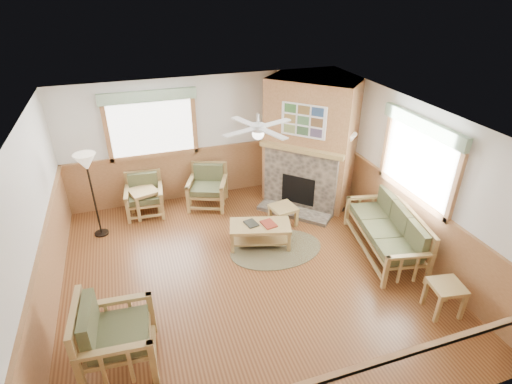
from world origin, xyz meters
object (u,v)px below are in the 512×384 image
object	(u,v)px
armchair_back_left	(144,196)
armchair_back_right	(207,187)
end_table_chairs	(145,202)
sofa	(385,230)
armchair_left	(117,334)
footstool	(283,215)
floor_lamp_left	(93,196)
floor_lamp_right	(342,173)
end_table_sofa	(444,298)
coffee_table	(260,235)

from	to	relation	value
armchair_back_left	armchair_back_right	xyz separation A→B (m)	(1.32, -0.09, 0.02)
armchair_back_left	end_table_chairs	size ratio (longest dim) A/B	1.44
sofa	armchair_left	distance (m)	4.73
footstool	floor_lamp_left	xyz separation A→B (m)	(-3.52, 0.80, 0.65)
armchair_left	footstool	size ratio (longest dim) A/B	2.16
armchair_back_right	floor_lamp_right	size ratio (longest dim) A/B	0.51
armchair_left	end_table_sofa	bearing A→B (deg)	-93.17
end_table_chairs	coffee_table	bearing A→B (deg)	-42.54
armchair_left	end_table_chairs	distance (m)	3.73
armchair_back_right	end_table_sofa	world-z (taller)	armchair_back_right
armchair_left	coffee_table	world-z (taller)	armchair_left
coffee_table	floor_lamp_left	bearing A→B (deg)	170.74
floor_lamp_right	armchair_back_right	bearing A→B (deg)	158.07
armchair_back_right	end_table_sofa	size ratio (longest dim) A/B	1.71
armchair_back_left	footstool	distance (m)	2.93
sofa	floor_lamp_right	world-z (taller)	floor_lamp_right
armchair_back_right	end_table_chairs	size ratio (longest dim) A/B	1.52
sofa	coffee_table	distance (m)	2.27
end_table_chairs	floor_lamp_left	distance (m)	1.16
end_table_sofa	sofa	bearing A→B (deg)	89.35
armchair_back_left	end_table_sofa	bearing A→B (deg)	-42.40
armchair_back_right	floor_lamp_right	bearing A→B (deg)	-0.16
sofa	footstool	distance (m)	2.01
footstool	end_table_sofa	bearing A→B (deg)	-65.28
end_table_sofa	coffee_table	bearing A→B (deg)	129.63
end_table_chairs	armchair_back_right	bearing A→B (deg)	-1.54
armchair_back_left	floor_lamp_right	size ratio (longest dim) A/B	0.48
coffee_table	end_table_sofa	xyz separation A→B (m)	(2.05, -2.47, 0.04)
footstool	floor_lamp_right	size ratio (longest dim) A/B	0.27
end_table_sofa	end_table_chairs	bearing A→B (deg)	133.17
armchair_back_left	floor_lamp_right	xyz separation A→B (m)	(3.97, -1.16, 0.45)
coffee_table	armchair_left	bearing A→B (deg)	-128.07
armchair_back_left	floor_lamp_left	bearing A→B (deg)	-145.33
end_table_chairs	footstool	world-z (taller)	end_table_chairs
coffee_table	end_table_chairs	distance (m)	2.64
armchair_back_right	footstool	xyz separation A→B (m)	(1.28, -1.23, -0.24)
armchair_back_right	armchair_left	bearing A→B (deg)	-96.40
armchair_back_left	end_table_sofa	distance (m)	5.87
footstool	armchair_back_right	bearing A→B (deg)	136.12
sofa	footstool	xyz separation A→B (m)	(-1.40, 1.42, -0.25)
armchair_back_left	end_table_chairs	xyz separation A→B (m)	(-0.01, -0.05, -0.13)
sofa	coffee_table	bearing A→B (deg)	-102.20
armchair_back_left	footstool	size ratio (longest dim) A/B	1.78
armchair_back_right	end_table_chairs	bearing A→B (deg)	-159.77
sofa	footstool	bearing A→B (deg)	-124.13
sofa	armchair_back_right	bearing A→B (deg)	-123.38
end_table_chairs	armchair_back_left	bearing A→B (deg)	75.90
coffee_table	floor_lamp_left	xyz separation A→B (m)	(-2.85, 1.32, 0.63)
armchair_back_right	floor_lamp_left	xyz separation A→B (m)	(-2.24, -0.44, 0.42)
armchair_left	floor_lamp_left	size ratio (longest dim) A/B	0.60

